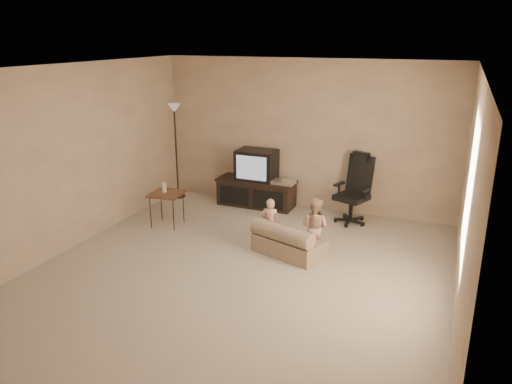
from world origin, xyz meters
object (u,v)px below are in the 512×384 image
at_px(side_table, 166,194).
at_px(toddler_right, 314,227).
at_px(tv_stand, 257,183).
at_px(toddler_left, 270,223).
at_px(floor_lamp, 175,130).
at_px(office_chair, 354,198).
at_px(child_sofa, 287,242).

bearing_deg(side_table, toddler_right, -4.64).
bearing_deg(toddler_right, tv_stand, -36.52).
xyz_separation_m(side_table, toddler_right, (2.42, -0.20, -0.11)).
height_order(tv_stand, toddler_left, tv_stand).
distance_m(side_table, floor_lamp, 1.60).
height_order(floor_lamp, toddler_right, floor_lamp).
height_order(tv_stand, side_table, tv_stand).
bearing_deg(toddler_right, floor_lamp, -16.04).
bearing_deg(tv_stand, office_chair, -4.24).
bearing_deg(floor_lamp, toddler_right, -26.55).
height_order(office_chair, child_sofa, office_chair).
xyz_separation_m(office_chair, child_sofa, (-0.56, -1.58, -0.21)).
height_order(side_table, toddler_right, toddler_right).
distance_m(office_chair, child_sofa, 1.69).
bearing_deg(floor_lamp, side_table, -65.91).
distance_m(child_sofa, toddler_right, 0.42).
relative_size(tv_stand, child_sofa, 1.31).
relative_size(office_chair, toddler_left, 1.55).
bearing_deg(child_sofa, toddler_left, 174.01).
distance_m(tv_stand, toddler_right, 2.17).
bearing_deg(tv_stand, toddler_right, -46.21).
bearing_deg(side_table, child_sofa, -9.30).
bearing_deg(office_chair, tv_stand, -164.05).
height_order(side_table, floor_lamp, floor_lamp).
bearing_deg(tv_stand, toddler_left, -61.14).
distance_m(side_table, toddler_left, 1.81).
bearing_deg(tv_stand, side_table, -123.16).
bearing_deg(side_table, toddler_left, -6.47).
bearing_deg(toddler_left, office_chair, -131.85).
relative_size(office_chair, side_table, 1.56).
bearing_deg(toddler_left, toddler_right, 169.65).
xyz_separation_m(side_table, floor_lamp, (-0.58, 1.30, 0.73)).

